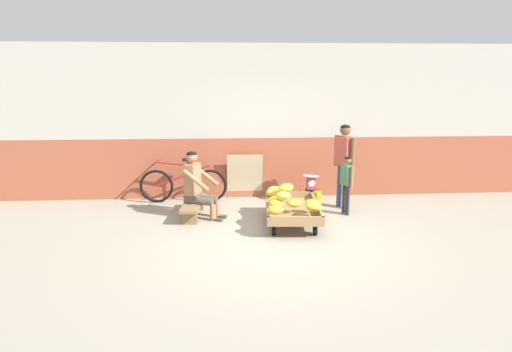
{
  "coord_description": "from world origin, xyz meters",
  "views": [
    {
      "loc": [
        -0.66,
        -5.79,
        2.35
      ],
      "look_at": [
        -0.2,
        1.19,
        0.75
      ],
      "focal_mm": 30.39,
      "sensor_mm": 36.0,
      "label": 1
    }
  ],
  "objects_px": {
    "vendor_seated": "(197,185)",
    "plastic_crate": "(311,198)",
    "weighing_scale": "(311,182)",
    "customer_adult": "(344,157)",
    "customer_child": "(347,179)",
    "bicycle_near_left": "(183,184)",
    "low_bench": "(193,205)",
    "shopping_bag": "(309,207)",
    "sign_board": "(245,176)",
    "banana_cart": "(292,210)"
  },
  "relations": [
    {
      "from": "vendor_seated",
      "to": "plastic_crate",
      "type": "xyz_separation_m",
      "value": [
        2.05,
        0.52,
        -0.42
      ]
    },
    {
      "from": "weighing_scale",
      "to": "customer_adult",
      "type": "distance_m",
      "value": 0.76
    },
    {
      "from": "weighing_scale",
      "to": "customer_child",
      "type": "xyz_separation_m",
      "value": [
        0.52,
        -0.53,
        0.18
      ]
    },
    {
      "from": "vendor_seated",
      "to": "weighing_scale",
      "type": "xyz_separation_m",
      "value": [
        2.05,
        0.52,
        -0.11
      ]
    },
    {
      "from": "weighing_scale",
      "to": "customer_adult",
      "type": "height_order",
      "value": "customer_adult"
    },
    {
      "from": "customer_child",
      "to": "plastic_crate",
      "type": "bearing_deg",
      "value": 134.21
    },
    {
      "from": "bicycle_near_left",
      "to": "customer_child",
      "type": "distance_m",
      "value": 3.07
    },
    {
      "from": "low_bench",
      "to": "weighing_scale",
      "type": "relative_size",
      "value": 3.73
    },
    {
      "from": "low_bench",
      "to": "customer_adult",
      "type": "relative_size",
      "value": 0.73
    },
    {
      "from": "shopping_bag",
      "to": "customer_child",
      "type": "bearing_deg",
      "value": -7.36
    },
    {
      "from": "bicycle_near_left",
      "to": "sign_board",
      "type": "height_order",
      "value": "sign_board"
    },
    {
      "from": "shopping_bag",
      "to": "low_bench",
      "type": "bearing_deg",
      "value": -178.86
    },
    {
      "from": "low_bench",
      "to": "sign_board",
      "type": "distance_m",
      "value": 1.5
    },
    {
      "from": "customer_adult",
      "to": "vendor_seated",
      "type": "bearing_deg",
      "value": -171.41
    },
    {
      "from": "low_bench",
      "to": "vendor_seated",
      "type": "relative_size",
      "value": 0.98
    },
    {
      "from": "plastic_crate",
      "to": "bicycle_near_left",
      "type": "relative_size",
      "value": 0.22
    },
    {
      "from": "weighing_scale",
      "to": "shopping_bag",
      "type": "xyz_separation_m",
      "value": [
        -0.11,
        -0.45,
        -0.33
      ]
    },
    {
      "from": "weighing_scale",
      "to": "customer_child",
      "type": "bearing_deg",
      "value": -45.73
    },
    {
      "from": "sign_board",
      "to": "shopping_bag",
      "type": "distance_m",
      "value": 1.58
    },
    {
      "from": "weighing_scale",
      "to": "customer_adult",
      "type": "relative_size",
      "value": 0.2
    },
    {
      "from": "plastic_crate",
      "to": "customer_child",
      "type": "xyz_separation_m",
      "value": [
        0.52,
        -0.53,
        0.48
      ]
    },
    {
      "from": "vendor_seated",
      "to": "customer_adult",
      "type": "bearing_deg",
      "value": 8.59
    },
    {
      "from": "weighing_scale",
      "to": "shopping_bag",
      "type": "distance_m",
      "value": 0.57
    },
    {
      "from": "vendor_seated",
      "to": "plastic_crate",
      "type": "height_order",
      "value": "vendor_seated"
    },
    {
      "from": "vendor_seated",
      "to": "customer_adult",
      "type": "distance_m",
      "value": 2.67
    },
    {
      "from": "bicycle_near_left",
      "to": "customer_child",
      "type": "bearing_deg",
      "value": -18.01
    },
    {
      "from": "customer_adult",
      "to": "weighing_scale",
      "type": "bearing_deg",
      "value": 167.38
    },
    {
      "from": "customer_adult",
      "to": "customer_child",
      "type": "xyz_separation_m",
      "value": [
        -0.05,
        -0.4,
        -0.32
      ]
    },
    {
      "from": "banana_cart",
      "to": "vendor_seated",
      "type": "bearing_deg",
      "value": 162.97
    },
    {
      "from": "plastic_crate",
      "to": "customer_adult",
      "type": "distance_m",
      "value": 0.99
    },
    {
      "from": "bicycle_near_left",
      "to": "sign_board",
      "type": "xyz_separation_m",
      "value": [
        1.19,
        0.24,
        0.09
      ]
    },
    {
      "from": "sign_board",
      "to": "customer_child",
      "type": "height_order",
      "value": "customer_child"
    },
    {
      "from": "bicycle_near_left",
      "to": "plastic_crate",
      "type": "bearing_deg",
      "value": -9.8
    },
    {
      "from": "low_bench",
      "to": "weighing_scale",
      "type": "height_order",
      "value": "weighing_scale"
    },
    {
      "from": "low_bench",
      "to": "banana_cart",
      "type": "bearing_deg",
      "value": -17.26
    },
    {
      "from": "vendor_seated",
      "to": "low_bench",
      "type": "bearing_deg",
      "value": 158.55
    },
    {
      "from": "customer_child",
      "to": "shopping_bag",
      "type": "bearing_deg",
      "value": 172.64
    },
    {
      "from": "bicycle_near_left",
      "to": "customer_adult",
      "type": "relative_size",
      "value": 1.09
    },
    {
      "from": "low_bench",
      "to": "vendor_seated",
      "type": "distance_m",
      "value": 0.38
    },
    {
      "from": "vendor_seated",
      "to": "bicycle_near_left",
      "type": "xyz_separation_m",
      "value": [
        -0.34,
        0.94,
        -0.21
      ]
    },
    {
      "from": "weighing_scale",
      "to": "sign_board",
      "type": "xyz_separation_m",
      "value": [
        -1.2,
        0.66,
        -0.01
      ]
    },
    {
      "from": "banana_cart",
      "to": "low_bench",
      "type": "bearing_deg",
      "value": 162.74
    },
    {
      "from": "plastic_crate",
      "to": "bicycle_near_left",
      "type": "bearing_deg",
      "value": 170.2
    },
    {
      "from": "customer_adult",
      "to": "bicycle_near_left",
      "type": "bearing_deg",
      "value": 169.63
    },
    {
      "from": "sign_board",
      "to": "customer_adult",
      "type": "xyz_separation_m",
      "value": [
        1.76,
        -0.78,
        0.51
      ]
    },
    {
      "from": "low_bench",
      "to": "customer_child",
      "type": "xyz_separation_m",
      "value": [
        2.65,
        -0.04,
        0.43
      ]
    },
    {
      "from": "customer_child",
      "to": "vendor_seated",
      "type": "bearing_deg",
      "value": 179.79
    },
    {
      "from": "customer_child",
      "to": "shopping_bag",
      "type": "relative_size",
      "value": 4.27
    },
    {
      "from": "plastic_crate",
      "to": "bicycle_near_left",
      "type": "height_order",
      "value": "bicycle_near_left"
    },
    {
      "from": "bicycle_near_left",
      "to": "shopping_bag",
      "type": "bearing_deg",
      "value": -20.78
    }
  ]
}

